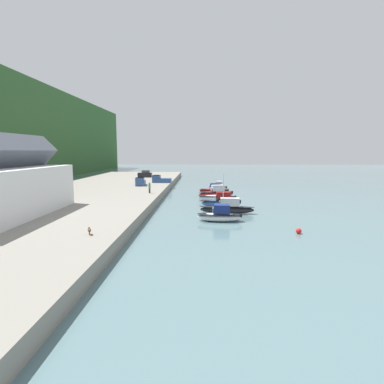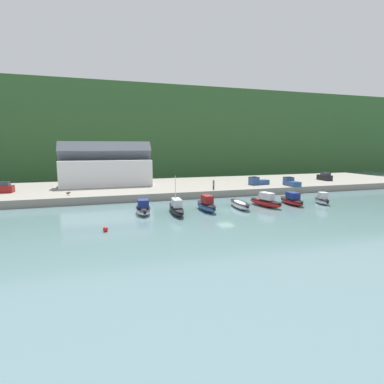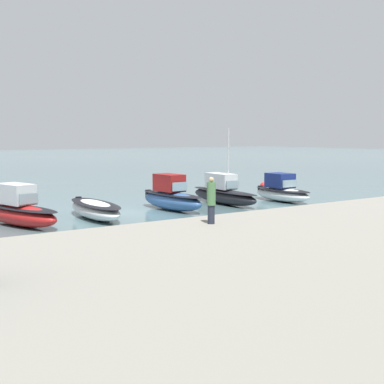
{
  "view_description": "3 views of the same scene",
  "coord_description": "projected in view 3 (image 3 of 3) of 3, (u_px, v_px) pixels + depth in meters",
  "views": [
    {
      "loc": [
        -53.05,
        4.1,
        9.39
      ],
      "look_at": [
        3.99,
        5.83,
        1.59
      ],
      "focal_mm": 28.0,
      "sensor_mm": 36.0,
      "label": 1
    },
    {
      "loc": [
        -19.81,
        -44.69,
        10.5
      ],
      "look_at": [
        -4.37,
        4.84,
        2.56
      ],
      "focal_mm": 28.0,
      "sensor_mm": 36.0,
      "label": 2
    },
    {
      "loc": [
        17.76,
        33.06,
        5.46
      ],
      "look_at": [
        -3.79,
        2.4,
        1.44
      ],
      "focal_mm": 50.0,
      "sensor_mm": 36.0,
      "label": 3
    }
  ],
  "objects": [
    {
      "name": "mooring_buoy_0",
      "position": [
        263.0,
        185.0,
        54.46
      ],
      "size": [
        0.64,
        0.64,
        0.64
      ],
      "color": "red",
      "rests_on": "ground_plane"
    },
    {
      "name": "moored_boat_0",
      "position": [
        282.0,
        191.0,
        44.0
      ],
      "size": [
        2.6,
        6.24,
        2.3
      ],
      "rotation": [
        0.0,
        0.0,
        -0.06
      ],
      "color": "white",
      "rests_on": "ground_plane"
    },
    {
      "name": "moored_boat_2",
      "position": [
        171.0,
        197.0,
        38.87
      ],
      "size": [
        2.18,
        6.85,
        2.6
      ],
      "rotation": [
        0.0,
        0.0,
        0.04
      ],
      "color": "#33568E",
      "rests_on": "ground_plane"
    },
    {
      "name": "moored_boat_4",
      "position": [
        19.0,
        210.0,
        32.24
      ],
      "size": [
        3.63,
        7.64,
        2.51
      ],
      "rotation": [
        0.0,
        0.0,
        0.24
      ],
      "color": "red",
      "rests_on": "ground_plane"
    },
    {
      "name": "moored_boat_1",
      "position": [
        223.0,
        193.0,
        42.3
      ],
      "size": [
        2.26,
        8.38,
        5.98
      ],
      "rotation": [
        0.0,
        0.0,
        -0.06
      ],
      "color": "black",
      "rests_on": "ground_plane"
    },
    {
      "name": "ground_plane",
      "position": [
        129.0,
        213.0,
        37.63
      ],
      "size": [
        320.0,
        320.0,
        0.0
      ],
      "primitive_type": "plane",
      "color": "slate"
    },
    {
      "name": "person_on_quay",
      "position": [
        211.0,
        200.0,
        24.18
      ],
      "size": [
        0.4,
        0.4,
        2.14
      ],
      "color": "#232838",
      "rests_on": "quay_promenade"
    },
    {
      "name": "moored_boat_3",
      "position": [
        95.0,
        209.0,
        34.98
      ],
      "size": [
        2.85,
        7.59,
        1.16
      ],
      "rotation": [
        0.0,
        0.0,
        -0.1
      ],
      "color": "white",
      "rests_on": "ground_plane"
    }
  ]
}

